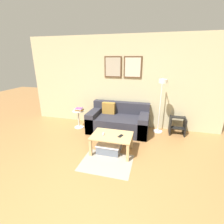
{
  "coord_description": "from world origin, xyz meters",
  "views": [
    {
      "loc": [
        0.96,
        -1.32,
        1.97
      ],
      "look_at": [
        0.12,
        1.87,
        0.85
      ],
      "focal_mm": 26.0,
      "sensor_mm": 36.0,
      "label": 1
    }
  ],
  "objects_px": {
    "storage_bin": "(109,147)",
    "book_stack": "(79,109)",
    "coffee_table": "(112,138)",
    "side_table": "(79,118)",
    "step_stool": "(177,125)",
    "floor_lamp": "(161,98)",
    "couch": "(118,121)",
    "cell_phone": "(121,136)",
    "remote_control": "(103,134)"
  },
  "relations": [
    {
      "from": "remote_control",
      "to": "book_stack",
      "type": "bearing_deg",
      "value": 122.87
    },
    {
      "from": "remote_control",
      "to": "storage_bin",
      "type": "bearing_deg",
      "value": -9.29
    },
    {
      "from": "book_stack",
      "to": "remote_control",
      "type": "bearing_deg",
      "value": -44.5
    },
    {
      "from": "coffee_table",
      "to": "side_table",
      "type": "distance_m",
      "value": 1.62
    },
    {
      "from": "couch",
      "to": "step_stool",
      "type": "height_order",
      "value": "couch"
    },
    {
      "from": "couch",
      "to": "step_stool",
      "type": "xyz_separation_m",
      "value": [
        1.56,
        0.2,
        -0.03
      ]
    },
    {
      "from": "cell_phone",
      "to": "step_stool",
      "type": "distance_m",
      "value": 1.83
    },
    {
      "from": "side_table",
      "to": "book_stack",
      "type": "height_order",
      "value": "book_stack"
    },
    {
      "from": "floor_lamp",
      "to": "side_table",
      "type": "distance_m",
      "value": 2.35
    },
    {
      "from": "side_table",
      "to": "remote_control",
      "type": "xyz_separation_m",
      "value": [
        1.08,
        -1.02,
        0.1
      ]
    },
    {
      "from": "step_stool",
      "to": "couch",
      "type": "bearing_deg",
      "value": -172.72
    },
    {
      "from": "book_stack",
      "to": "coffee_table",
      "type": "bearing_deg",
      "value": -39.52
    },
    {
      "from": "coffee_table",
      "to": "cell_phone",
      "type": "xyz_separation_m",
      "value": [
        0.19,
        0.0,
        0.08
      ]
    },
    {
      "from": "floor_lamp",
      "to": "remote_control",
      "type": "bearing_deg",
      "value": -135.47
    },
    {
      "from": "step_stool",
      "to": "side_table",
      "type": "bearing_deg",
      "value": -173.82
    },
    {
      "from": "storage_bin",
      "to": "side_table",
      "type": "bearing_deg",
      "value": 140.1
    },
    {
      "from": "couch",
      "to": "coffee_table",
      "type": "bearing_deg",
      "value": -84.73
    },
    {
      "from": "storage_bin",
      "to": "floor_lamp",
      "type": "xyz_separation_m",
      "value": [
        1.04,
        1.14,
        0.9
      ]
    },
    {
      "from": "step_stool",
      "to": "floor_lamp",
      "type": "bearing_deg",
      "value": -161.26
    },
    {
      "from": "cell_phone",
      "to": "coffee_table",
      "type": "bearing_deg",
      "value": -159.37
    },
    {
      "from": "coffee_table",
      "to": "storage_bin",
      "type": "bearing_deg",
      "value": -176.98
    },
    {
      "from": "coffee_table",
      "to": "book_stack",
      "type": "bearing_deg",
      "value": 140.48
    },
    {
      "from": "book_stack",
      "to": "step_stool",
      "type": "distance_m",
      "value": 2.74
    },
    {
      "from": "coffee_table",
      "to": "storage_bin",
      "type": "relative_size",
      "value": 1.69
    },
    {
      "from": "side_table",
      "to": "step_stool",
      "type": "xyz_separation_m",
      "value": [
        2.73,
        0.3,
        -0.06
      ]
    },
    {
      "from": "storage_bin",
      "to": "remote_control",
      "type": "height_order",
      "value": "remote_control"
    },
    {
      "from": "side_table",
      "to": "book_stack",
      "type": "distance_m",
      "value": 0.25
    },
    {
      "from": "cell_phone",
      "to": "floor_lamp",
      "type": "bearing_deg",
      "value": 75.27
    },
    {
      "from": "floor_lamp",
      "to": "step_stool",
      "type": "relative_size",
      "value": 3.21
    },
    {
      "from": "couch",
      "to": "book_stack",
      "type": "relative_size",
      "value": 6.64
    },
    {
      "from": "couch",
      "to": "cell_phone",
      "type": "bearing_deg",
      "value": -75.2
    },
    {
      "from": "book_stack",
      "to": "cell_phone",
      "type": "distance_m",
      "value": 1.77
    },
    {
      "from": "side_table",
      "to": "step_stool",
      "type": "relative_size",
      "value": 1.12
    },
    {
      "from": "storage_bin",
      "to": "coffee_table",
      "type": "bearing_deg",
      "value": 3.02
    },
    {
      "from": "floor_lamp",
      "to": "remote_control",
      "type": "relative_size",
      "value": 9.87
    },
    {
      "from": "side_table",
      "to": "coffee_table",
      "type": "bearing_deg",
      "value": -38.48
    },
    {
      "from": "couch",
      "to": "floor_lamp",
      "type": "distance_m",
      "value": 1.3
    },
    {
      "from": "couch",
      "to": "book_stack",
      "type": "height_order",
      "value": "couch"
    },
    {
      "from": "couch",
      "to": "side_table",
      "type": "distance_m",
      "value": 1.17
    },
    {
      "from": "coffee_table",
      "to": "side_table",
      "type": "xyz_separation_m",
      "value": [
        -1.27,
        1.01,
        -0.02
      ]
    },
    {
      "from": "floor_lamp",
      "to": "cell_phone",
      "type": "bearing_deg",
      "value": -124.8
    },
    {
      "from": "floor_lamp",
      "to": "storage_bin",
      "type": "bearing_deg",
      "value": -132.29
    },
    {
      "from": "coffee_table",
      "to": "remote_control",
      "type": "distance_m",
      "value": 0.21
    },
    {
      "from": "floor_lamp",
      "to": "step_stool",
      "type": "distance_m",
      "value": 0.92
    },
    {
      "from": "storage_bin",
      "to": "book_stack",
      "type": "distance_m",
      "value": 1.63
    },
    {
      "from": "couch",
      "to": "step_stool",
      "type": "relative_size",
      "value": 3.52
    },
    {
      "from": "book_stack",
      "to": "remote_control",
      "type": "height_order",
      "value": "book_stack"
    },
    {
      "from": "side_table",
      "to": "remote_control",
      "type": "distance_m",
      "value": 1.48
    },
    {
      "from": "coffee_table",
      "to": "side_table",
      "type": "relative_size",
      "value": 1.66
    },
    {
      "from": "couch",
      "to": "cell_phone",
      "type": "xyz_separation_m",
      "value": [
        0.29,
        -1.1,
        0.13
      ]
    }
  ]
}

